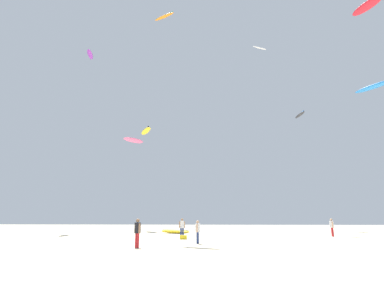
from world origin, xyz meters
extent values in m
plane|color=beige|center=(0.00, 0.00, 0.00)|extent=(120.00, 120.00, 0.00)
cylinder|color=#B21E23|center=(-2.83, 6.70, 0.41)|extent=(0.16, 0.16, 0.83)
cylinder|color=#B21E23|center=(-2.96, 6.85, 0.41)|extent=(0.16, 0.16, 0.83)
cylinder|color=black|center=(-2.90, 6.78, 1.14)|extent=(0.38, 0.38, 0.62)
cylinder|color=#936B4C|center=(-2.75, 6.61, 1.11)|extent=(0.11, 0.11, 0.57)
cylinder|color=#936B4C|center=(-3.04, 6.94, 1.11)|extent=(0.11, 0.11, 0.57)
sphere|color=#936B4C|center=(-2.90, 6.78, 1.57)|extent=(0.22, 0.22, 0.22)
cylinder|color=navy|center=(0.60, 9.77, 0.38)|extent=(0.14, 0.14, 0.76)
cylinder|color=navy|center=(0.63, 9.94, 0.38)|extent=(0.14, 0.14, 0.76)
cylinder|color=silver|center=(0.61, 9.86, 1.05)|extent=(0.35, 0.35, 0.57)
cylinder|color=tan|center=(0.57, 9.66, 1.02)|extent=(0.10, 0.10, 0.53)
cylinder|color=tan|center=(0.65, 10.06, 1.02)|extent=(0.10, 0.10, 0.53)
sphere|color=tan|center=(0.61, 9.86, 1.44)|extent=(0.21, 0.21, 0.21)
cylinder|color=#B21E23|center=(12.93, 17.85, 0.40)|extent=(0.15, 0.15, 0.81)
cylinder|color=#B21E23|center=(12.93, 18.04, 0.40)|extent=(0.15, 0.15, 0.81)
cylinder|color=silver|center=(12.93, 17.94, 1.11)|extent=(0.37, 0.37, 0.61)
cylinder|color=tan|center=(12.92, 17.73, 1.09)|extent=(0.11, 0.11, 0.56)
cylinder|color=tan|center=(12.94, 18.16, 1.09)|extent=(0.11, 0.11, 0.56)
sphere|color=tan|center=(12.93, 17.94, 1.53)|extent=(0.22, 0.22, 0.22)
cylinder|color=navy|center=(-1.07, 16.00, 0.41)|extent=(0.15, 0.15, 0.82)
cylinder|color=navy|center=(-0.89, 16.06, 0.41)|extent=(0.15, 0.15, 0.82)
cylinder|color=silver|center=(-0.98, 16.03, 1.13)|extent=(0.38, 0.38, 0.61)
cylinder|color=#936B4C|center=(-1.19, 15.95, 1.10)|extent=(0.11, 0.11, 0.57)
cylinder|color=#936B4C|center=(-0.77, 16.10, 1.10)|extent=(0.11, 0.11, 0.57)
sphere|color=#936B4C|center=(-0.98, 16.03, 1.55)|extent=(0.22, 0.22, 0.22)
ellipsoid|color=yellow|center=(-2.28, 22.65, 0.21)|extent=(3.83, 2.82, 0.45)
cylinder|color=white|center=(-2.28, 22.65, 0.38)|extent=(3.11, 1.87, 0.17)
cube|color=yellow|center=(-0.68, 13.80, 0.16)|extent=(0.56, 0.36, 0.32)
ellipsoid|color=red|center=(20.39, 19.59, 25.93)|extent=(2.77, 3.93, 0.90)
ellipsoid|color=#2D2D33|center=(16.47, 35.01, 17.86)|extent=(1.26, 3.32, 0.58)
cylinder|color=blue|center=(16.47, 35.01, 18.00)|extent=(0.42, 2.99, 0.14)
ellipsoid|color=yellow|center=(-8.05, 32.36, 14.71)|extent=(2.74, 4.37, 0.72)
cylinder|color=#2D2D33|center=(-8.05, 32.36, 14.90)|extent=(1.63, 3.66, 0.19)
ellipsoid|color=purple|center=(-17.62, 31.52, 27.69)|extent=(1.70, 3.31, 0.59)
ellipsoid|color=white|center=(9.64, 29.75, 26.96)|extent=(2.47, 1.68, 0.57)
ellipsoid|color=orange|center=(-3.49, 18.66, 24.66)|extent=(2.76, 2.05, 0.58)
cylinder|color=#19B29E|center=(-3.49, 18.66, 24.79)|extent=(2.23, 1.35, 0.12)
ellipsoid|color=#E5598C|center=(-11.51, 38.56, 14.88)|extent=(3.57, 4.05, 0.84)
ellipsoid|color=blue|center=(20.33, 20.69, 16.17)|extent=(3.42, 4.14, 0.49)
camera|label=1|loc=(1.30, -11.62, 1.78)|focal=27.95mm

